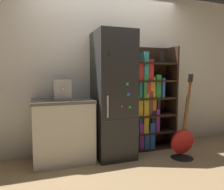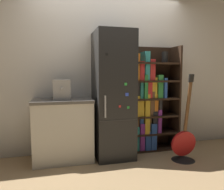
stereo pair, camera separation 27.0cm
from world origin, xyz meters
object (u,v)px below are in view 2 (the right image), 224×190
object	(u,v)px
espresso_machine	(62,90)
guitar	(184,148)
bookshelf	(148,103)
refrigerator	(113,95)

from	to	relation	value
espresso_machine	guitar	xyz separation A→B (m)	(1.70, -0.46, -0.86)
bookshelf	espresso_machine	xyz separation A→B (m)	(-1.40, -0.13, 0.25)
refrigerator	guitar	size ratio (longest dim) A/B	1.50
refrigerator	guitar	world-z (taller)	refrigerator
refrigerator	espresso_machine	size ratio (longest dim) A/B	5.49
bookshelf	espresso_machine	distance (m)	1.43
refrigerator	guitar	distance (m)	1.29
guitar	bookshelf	bearing A→B (deg)	117.22
espresso_machine	guitar	size ratio (longest dim) A/B	0.27
refrigerator	guitar	bearing A→B (deg)	-24.72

